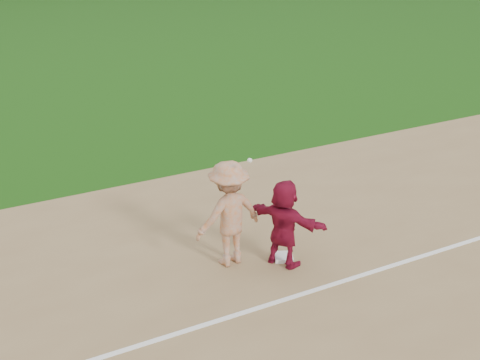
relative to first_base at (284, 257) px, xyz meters
name	(u,v)px	position (x,y,z in m)	size (l,w,h in m)	color
ground	(277,273)	(-0.36, -0.35, -0.06)	(160.00, 160.00, 0.00)	#19490E
foul_line	(300,295)	(-0.36, -1.15, -0.03)	(60.00, 0.10, 0.01)	white
first_base	(284,257)	(0.00, 0.00, 0.00)	(0.35, 0.35, 0.08)	white
base_runner	(284,223)	(-0.09, -0.12, 0.82)	(1.59, 0.51, 1.72)	maroon
first_base_play	(229,214)	(-0.98, 0.39, 0.99)	(1.41, 0.98, 2.29)	#A0A0A2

